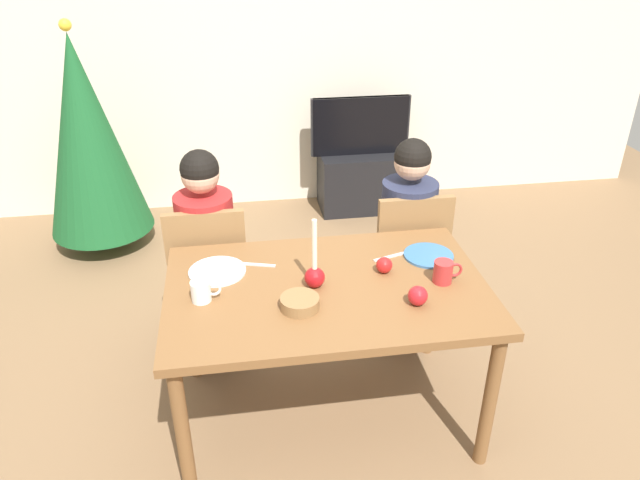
% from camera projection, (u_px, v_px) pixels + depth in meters
% --- Properties ---
extents(ground_plane, '(7.68, 7.68, 0.00)m').
position_uv_depth(ground_plane, '(326.00, 413.00, 2.95)').
color(ground_plane, brown).
extents(back_wall, '(6.40, 0.10, 2.60)m').
position_uv_depth(back_wall, '(273.00, 44.00, 4.58)').
color(back_wall, beige).
rests_on(back_wall, ground).
extents(dining_table, '(1.40, 0.90, 0.75)m').
position_uv_depth(dining_table, '(327.00, 302.00, 2.63)').
color(dining_table, brown).
rests_on(dining_table, ground).
extents(chair_left, '(0.40, 0.40, 0.90)m').
position_uv_depth(chair_left, '(210.00, 270.00, 3.16)').
color(chair_left, olive).
rests_on(chair_left, ground).
extents(chair_right, '(0.40, 0.40, 0.90)m').
position_uv_depth(chair_right, '(407.00, 255.00, 3.30)').
color(chair_right, olive).
rests_on(chair_right, ground).
extents(person_left_child, '(0.30, 0.30, 1.17)m').
position_uv_depth(person_left_child, '(209.00, 258.00, 3.16)').
color(person_left_child, '#33384C').
rests_on(person_left_child, ground).
extents(person_right_child, '(0.30, 0.30, 1.17)m').
position_uv_depth(person_right_child, '(406.00, 243.00, 3.30)').
color(person_right_child, '#33384C').
rests_on(person_right_child, ground).
extents(tv_stand, '(0.64, 0.40, 0.48)m').
position_uv_depth(tv_stand, '(359.00, 181.00, 4.91)').
color(tv_stand, black).
rests_on(tv_stand, ground).
extents(tv, '(0.79, 0.05, 0.46)m').
position_uv_depth(tv, '(360.00, 126.00, 4.69)').
color(tv, black).
rests_on(tv, tv_stand).
extents(christmas_tree, '(0.72, 0.72, 1.61)m').
position_uv_depth(christmas_tree, '(87.00, 137.00, 4.07)').
color(christmas_tree, brown).
rests_on(christmas_tree, ground).
extents(candle_centerpiece, '(0.09, 0.09, 0.32)m').
position_uv_depth(candle_centerpiece, '(315.00, 273.00, 2.55)').
color(candle_centerpiece, red).
rests_on(candle_centerpiece, dining_table).
extents(plate_left, '(0.26, 0.26, 0.01)m').
position_uv_depth(plate_left, '(217.00, 271.00, 2.68)').
color(plate_left, silver).
rests_on(plate_left, dining_table).
extents(plate_right, '(0.23, 0.23, 0.01)m').
position_uv_depth(plate_right, '(428.00, 255.00, 2.81)').
color(plate_right, teal).
rests_on(plate_right, dining_table).
extents(mug_left, '(0.13, 0.08, 0.09)m').
position_uv_depth(mug_left, '(202.00, 291.00, 2.47)').
color(mug_left, white).
rests_on(mug_left, dining_table).
extents(mug_right, '(0.13, 0.08, 0.10)m').
position_uv_depth(mug_right, '(444.00, 272.00, 2.59)').
color(mug_right, '#B72D2D').
rests_on(mug_right, dining_table).
extents(fork_left, '(0.18, 0.06, 0.01)m').
position_uv_depth(fork_left, '(256.00, 265.00, 2.74)').
color(fork_left, silver).
rests_on(fork_left, dining_table).
extents(fork_right, '(0.18, 0.07, 0.01)m').
position_uv_depth(fork_right, '(390.00, 257.00, 2.80)').
color(fork_right, silver).
rests_on(fork_right, dining_table).
extents(bowl_walnuts, '(0.16, 0.16, 0.05)m').
position_uv_depth(bowl_walnuts, '(300.00, 303.00, 2.43)').
color(bowl_walnuts, olive).
rests_on(bowl_walnuts, dining_table).
extents(apple_near_candle, '(0.08, 0.08, 0.08)m').
position_uv_depth(apple_near_candle, '(418.00, 296.00, 2.45)').
color(apple_near_candle, red).
rests_on(apple_near_candle, dining_table).
extents(apple_by_left_plate, '(0.07, 0.07, 0.07)m').
position_uv_depth(apple_by_left_plate, '(384.00, 265.00, 2.67)').
color(apple_by_left_plate, red).
rests_on(apple_by_left_plate, dining_table).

